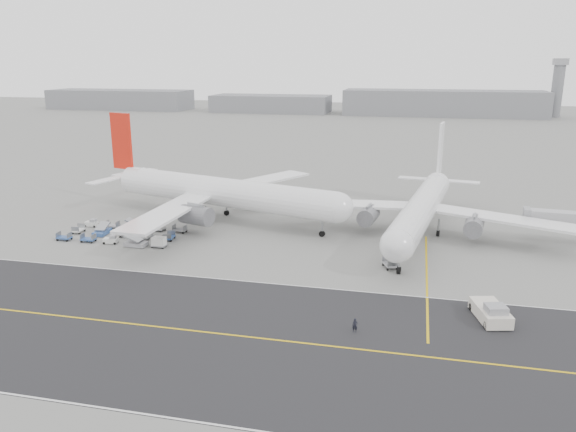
% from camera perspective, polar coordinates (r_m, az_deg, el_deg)
% --- Properties ---
extents(ground, '(700.00, 700.00, 0.00)m').
position_cam_1_polar(ground, '(83.42, -7.20, -5.75)').
color(ground, gray).
rests_on(ground, ground).
extents(taxiway, '(220.00, 59.00, 0.03)m').
position_cam_1_polar(taxiway, '(66.43, -8.46, -11.58)').
color(taxiway, '#28282A').
rests_on(taxiway, ground).
extents(horizon_buildings, '(520.00, 28.00, 28.00)m').
position_cam_1_polar(horizon_buildings, '(334.14, 13.61, 9.93)').
color(horizon_buildings, slate).
rests_on(horizon_buildings, ground).
extents(control_tower, '(7.00, 7.00, 31.25)m').
position_cam_1_polar(control_tower, '(345.74, 25.70, 11.74)').
color(control_tower, slate).
rests_on(control_tower, ground).
extents(airliner_a, '(55.38, 54.23, 19.62)m').
position_cam_1_polar(airliner_a, '(109.42, -7.20, 2.49)').
color(airliner_a, white).
rests_on(airliner_a, ground).
extents(airliner_b, '(50.28, 51.17, 17.73)m').
position_cam_1_polar(airliner_b, '(101.87, 13.48, 0.89)').
color(airliner_b, white).
rests_on(airliner_b, ground).
extents(pushback_tug, '(4.68, 8.77, 2.47)m').
position_cam_1_polar(pushback_tug, '(72.31, 19.93, -9.18)').
color(pushback_tug, beige).
rests_on(pushback_tug, ground).
extents(jet_bridge, '(15.25, 3.96, 5.72)m').
position_cam_1_polar(jet_bridge, '(105.74, 26.76, -0.47)').
color(jet_bridge, gray).
rests_on(jet_bridge, ground).
extents(gse_cluster, '(26.11, 16.95, 1.87)m').
position_cam_1_polar(gse_cluster, '(103.66, -16.35, -2.00)').
color(gse_cluster, '#9A9BA0').
rests_on(gse_cluster, ground).
extents(stray_dolly, '(2.52, 3.07, 1.63)m').
position_cam_1_polar(stray_dolly, '(86.10, 10.30, -5.19)').
color(stray_dolly, silver).
rests_on(stray_dolly, ground).
extents(ground_crew_a, '(0.63, 0.42, 1.71)m').
position_cam_1_polar(ground_crew_a, '(65.77, 6.82, -10.98)').
color(ground_crew_a, black).
rests_on(ground_crew_a, ground).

